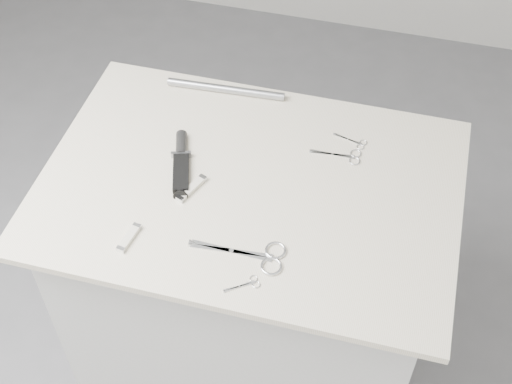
% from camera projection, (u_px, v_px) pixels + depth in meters
% --- Properties ---
extents(ground, '(4.00, 4.00, 0.01)m').
position_uv_depth(ground, '(251.00, 368.00, 2.39)').
color(ground, slate).
rests_on(ground, ground).
extents(plinth, '(0.90, 0.60, 0.90)m').
position_uv_depth(plinth, '(251.00, 293.00, 2.05)').
color(plinth, silver).
rests_on(plinth, ground).
extents(display_board, '(1.00, 0.70, 0.02)m').
position_uv_depth(display_board, '(250.00, 187.00, 1.71)').
color(display_board, beige).
rests_on(display_board, plinth).
extents(large_shears, '(0.21, 0.09, 0.01)m').
position_uv_depth(large_shears, '(258.00, 256.00, 1.56)').
color(large_shears, silver).
rests_on(large_shears, display_board).
extents(embroidery_scissors_a, '(0.13, 0.06, 0.00)m').
position_uv_depth(embroidery_scissors_a, '(346.00, 156.00, 1.76)').
color(embroidery_scissors_a, silver).
rests_on(embroidery_scissors_a, display_board).
extents(embroidery_scissors_b, '(0.09, 0.05, 0.00)m').
position_uv_depth(embroidery_scissors_b, '(355.00, 142.00, 1.79)').
color(embroidery_scissors_b, silver).
rests_on(embroidery_scissors_b, display_board).
extents(tiny_scissors, '(0.07, 0.06, 0.00)m').
position_uv_depth(tiny_scissors, '(246.00, 284.00, 1.51)').
color(tiny_scissors, silver).
rests_on(tiny_scissors, display_board).
extents(sheathed_knife, '(0.09, 0.20, 0.03)m').
position_uv_depth(sheathed_knife, '(181.00, 160.00, 1.74)').
color(sheathed_knife, black).
rests_on(sheathed_knife, display_board).
extents(pocket_knife_a, '(0.03, 0.08, 0.01)m').
position_uv_depth(pocket_knife_a, '(129.00, 238.00, 1.59)').
color(pocket_knife_a, beige).
rests_on(pocket_knife_a, display_board).
extents(pocket_knife_b, '(0.05, 0.10, 0.01)m').
position_uv_depth(pocket_knife_b, '(192.00, 188.00, 1.68)').
color(pocket_knife_b, beige).
rests_on(pocket_knife_b, display_board).
extents(metal_rail, '(0.32, 0.04, 0.02)m').
position_uv_depth(metal_rail, '(226.00, 89.00, 1.91)').
color(metal_rail, '#94979D').
rests_on(metal_rail, display_board).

